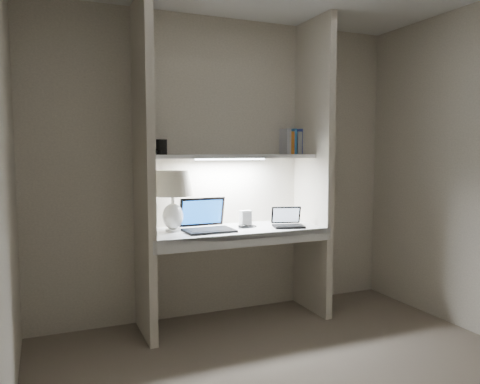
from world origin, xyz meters
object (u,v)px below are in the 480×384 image
speaker (246,218)px  book_row (293,142)px  table_lamp (173,190)px  laptop_netbook (288,222)px  laptop_main (206,223)px

speaker → book_row: (0.51, 0.11, 0.64)m
book_row → table_lamp: bearing=-172.3°
table_lamp → book_row: book_row is taller
table_lamp → speaker: 0.68m
table_lamp → book_row: (1.15, 0.16, 0.38)m
laptop_netbook → speaker: laptop_netbook is taller
laptop_main → book_row: (0.89, 0.21, 0.64)m
table_lamp → laptop_main: (0.25, -0.05, -0.26)m
laptop_main → laptop_netbook: bearing=-9.0°
laptop_netbook → speaker: bearing=164.2°
table_lamp → laptop_netbook: table_lamp is taller
book_row → speaker: bearing=-167.4°
laptop_netbook → speaker: size_ratio=2.30×
book_row → laptop_main: bearing=-166.8°
laptop_main → speaker: (0.38, 0.09, 0.01)m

